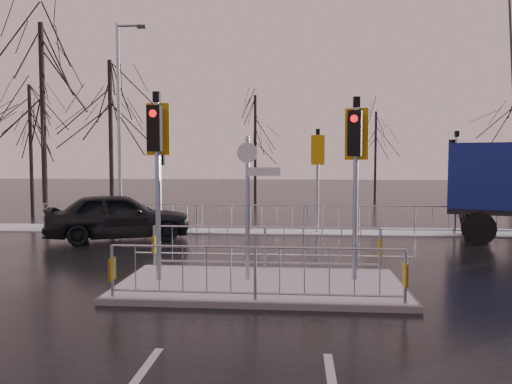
{
  "coord_description": "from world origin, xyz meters",
  "views": [
    {
      "loc": [
        0.77,
        -10.37,
        2.71
      ],
      "look_at": [
        -0.42,
        3.85,
        1.8
      ],
      "focal_mm": 35.0,
      "sensor_mm": 36.0,
      "label": 1
    }
  ],
  "objects": [
    {
      "name": "far_kerb_fixtures",
      "position": [
        0.29,
        8.09,
        1.02
      ],
      "size": [
        18.0,
        0.65,
        3.83
      ],
      "color": "#989EA6",
      "rests_on": "ground"
    },
    {
      "name": "tree_near_a",
      "position": [
        -10.5,
        11.0,
        6.11
      ],
      "size": [
        4.75,
        4.75,
        8.97
      ],
      "color": "black",
      "rests_on": "ground"
    },
    {
      "name": "lane_markings",
      "position": [
        0.0,
        -0.33,
        0.0
      ],
      "size": [
        8.0,
        11.38,
        0.01
      ],
      "color": "silver",
      "rests_on": "ground"
    },
    {
      "name": "tree_near_c",
      "position": [
        -12.5,
        13.5,
        4.5
      ],
      "size": [
        3.5,
        3.5,
        6.61
      ],
      "color": "black",
      "rests_on": "ground"
    },
    {
      "name": "snow_verge",
      "position": [
        0.0,
        8.6,
        0.02
      ],
      "size": [
        30.0,
        2.0,
        0.04
      ],
      "primitive_type": "cube",
      "color": "white",
      "rests_on": "ground"
    },
    {
      "name": "pylon_wires",
      "position": [
        16.88,
        30.0,
        11.03
      ],
      "size": [
        70.0,
        2.38,
        19.97
      ],
      "color": "#2D3033",
      "rests_on": "ground"
    },
    {
      "name": "tree_near_b",
      "position": [
        -8.0,
        12.5,
        5.15
      ],
      "size": [
        4.0,
        4.0,
        7.55
      ],
      "color": "black",
      "rests_on": "ground"
    },
    {
      "name": "traffic_island",
      "position": [
        -0.01,
        0.01,
        0.39
      ],
      "size": [
        6.0,
        3.04,
        4.15
      ],
      "color": "slate",
      "rests_on": "ground"
    },
    {
      "name": "ground",
      "position": [
        0.0,
        0.0,
        0.0
      ],
      "size": [
        120.0,
        120.0,
        0.0
      ],
      "primitive_type": "plane",
      "color": "black",
      "rests_on": "ground"
    },
    {
      "name": "car_far_lane",
      "position": [
        -5.28,
        6.02,
        0.81
      ],
      "size": [
        5.13,
        3.5,
        1.62
      ],
      "primitive_type": "imported",
      "rotation": [
        0.0,
        0.0,
        1.94
      ],
      "color": "black",
      "rests_on": "ground"
    },
    {
      "name": "tree_far_a",
      "position": [
        -2.0,
        22.0,
        4.82
      ],
      "size": [
        3.75,
        3.75,
        7.08
      ],
      "color": "black",
      "rests_on": "ground"
    },
    {
      "name": "street_lamp_left",
      "position": [
        -6.43,
        9.5,
        4.49
      ],
      "size": [
        1.25,
        0.18,
        8.2
      ],
      "color": "#989EA6",
      "rests_on": "ground"
    },
    {
      "name": "tree_far_b",
      "position": [
        6.0,
        24.0,
        4.18
      ],
      "size": [
        3.25,
        3.25,
        6.14
      ],
      "color": "black",
      "rests_on": "ground"
    }
  ]
}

